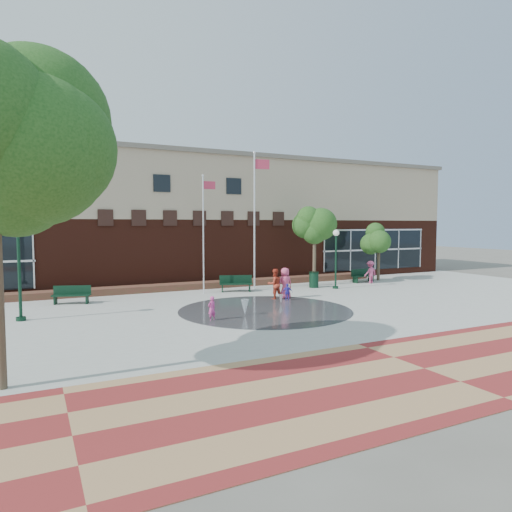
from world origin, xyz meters
name	(u,v)px	position (x,y,z in m)	size (l,w,h in m)	color
ground	(298,323)	(0.00, 0.00, 0.00)	(120.00, 120.00, 0.00)	#666056
plaza_concrete	(256,307)	(0.00, 4.00, 0.00)	(46.00, 18.00, 0.01)	#A8A8A0
paver_band	(424,369)	(0.00, -7.00, 0.00)	(46.00, 6.00, 0.01)	maroon
splash_pad	(265,311)	(0.00, 3.00, 0.00)	(8.40, 8.40, 0.01)	#383A3D
library_building	(178,218)	(0.00, 17.48, 4.64)	(44.40, 10.40, 9.20)	#491D13
flower_bed	(205,288)	(0.00, 11.60, 0.00)	(26.00, 1.20, 0.40)	maroon
flagpole_left	(204,228)	(-0.77, 9.50, 3.98)	(0.84, 0.14, 7.15)	white
flagpole_right	(255,213)	(2.90, 9.96, 4.94)	(1.08, 0.29, 8.85)	white
lamp_left	(19,261)	(-10.60, 5.58, 2.63)	(0.45, 0.45, 4.23)	black
lamp_right	(336,252)	(7.56, 7.61, 2.39)	(0.41, 0.41, 3.84)	black
bench_left	(71,298)	(-8.29, 9.11, 0.31)	(1.98, 1.12, 0.96)	black
bench_mid	(236,287)	(1.21, 9.25, 0.33)	(2.10, 1.24, 1.02)	black
bench_right	(363,278)	(11.27, 9.37, 0.31)	(1.96, 0.75, 0.96)	black
trash_can	(314,280)	(6.55, 8.62, 0.54)	(0.65, 0.65, 1.07)	black
tree_mid	(315,227)	(7.10, 9.41, 4.03)	(3.28, 3.28, 5.54)	#403326
tree_small_right	(379,239)	(13.06, 9.81, 3.09)	(2.48, 2.48, 4.23)	#403326
water_jet_a	(245,316)	(-1.44, 2.24, 0.00)	(0.38, 0.38, 0.73)	white
water_jet_b	(281,304)	(1.53, 4.15, 0.00)	(0.22, 0.22, 0.49)	white
child_splash	(212,309)	(-3.18, 1.91, 0.54)	(0.40, 0.26, 1.09)	#E24198
adult_red	(275,284)	(2.00, 5.69, 0.86)	(0.83, 0.65, 1.72)	#C33D27
adult_pink	(285,283)	(2.64, 5.63, 0.88)	(0.86, 0.56, 1.76)	#DD4A76
child_blue	(287,292)	(2.38, 4.93, 0.48)	(0.56, 0.23, 0.96)	#4034BF
person_bench	(370,272)	(11.36, 8.69, 0.80)	(1.04, 0.60, 1.61)	#D04D81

